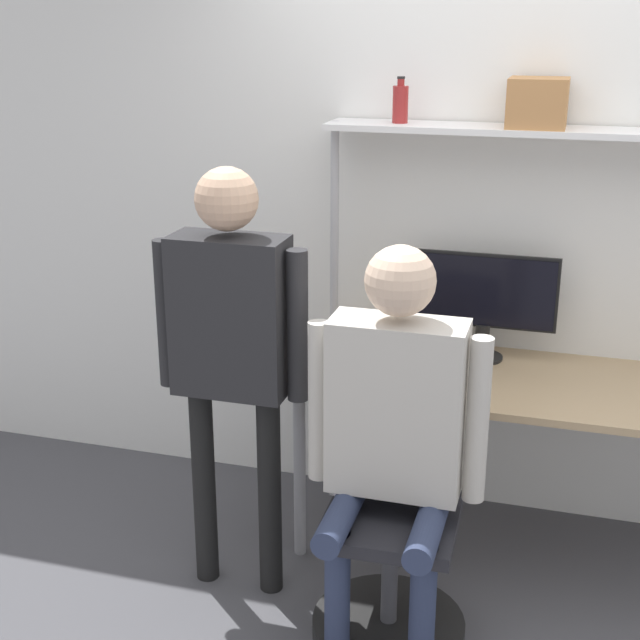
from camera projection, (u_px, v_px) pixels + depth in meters
ground_plane at (492, 596)px, 3.49m from camera, size 12.00×12.00×0.00m
wall_back at (531, 218)px, 3.74m from camera, size 8.00×0.06×2.70m
desk at (512, 397)px, 3.60m from camera, size 1.74×0.71×0.77m
shelf_unit at (531, 195)px, 3.54m from camera, size 1.66×0.26×1.74m
monitor at (485, 298)px, 3.71m from camera, size 0.60×0.18×0.46m
laptop at (413, 364)px, 3.54m from camera, size 0.36×0.26×0.25m
cell_phone at (477, 386)px, 3.49m from camera, size 0.07×0.15×0.01m
office_chair at (392, 558)px, 3.22m from camera, size 0.56×0.56×0.95m
person_seated at (394, 417)px, 3.00m from camera, size 0.62×0.48×1.46m
person_standing at (231, 331)px, 3.23m from camera, size 0.59×0.23×1.67m
bottle_red at (400, 103)px, 3.57m from camera, size 0.06×0.06×0.18m
storage_box at (537, 103)px, 3.42m from camera, size 0.22×0.22×0.19m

